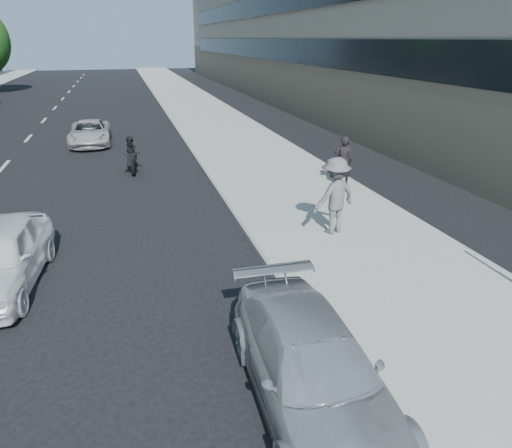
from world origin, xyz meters
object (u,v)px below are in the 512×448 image
object	(u,v)px
parked_sedan	(312,366)
motorcycle	(132,156)
jogger	(335,196)
pedestrian_woman	(343,161)
white_sedan_far	(90,133)

from	to	relation	value
parked_sedan	motorcycle	bearing A→B (deg)	100.68
jogger	motorcycle	size ratio (longest dim) A/B	1.00
pedestrian_woman	parked_sedan	bearing A→B (deg)	87.45
parked_sedan	jogger	bearing A→B (deg)	64.34
pedestrian_woman	motorcycle	world-z (taller)	pedestrian_woman
pedestrian_woman	motorcycle	bearing A→B (deg)	-5.85
pedestrian_woman	white_sedan_far	xyz separation A→B (m)	(-8.96, 10.21, -0.43)
pedestrian_woman	white_sedan_far	distance (m)	13.59
motorcycle	jogger	bearing A→B (deg)	-51.60
parked_sedan	motorcycle	distance (m)	13.81
jogger	parked_sedan	size ratio (longest dim) A/B	0.47
jogger	motorcycle	bearing A→B (deg)	-76.71
jogger	pedestrian_woman	xyz separation A→B (m)	(2.14, 3.86, -0.15)
pedestrian_woman	parked_sedan	distance (m)	10.57
motorcycle	white_sedan_far	bearing A→B (deg)	115.20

